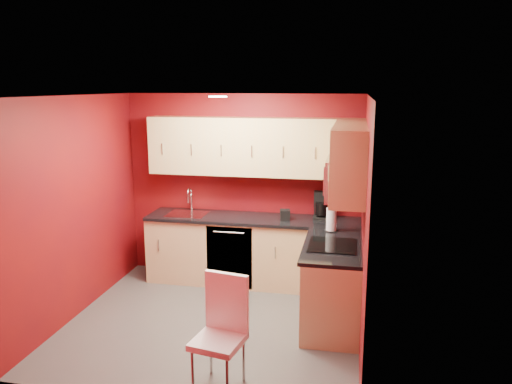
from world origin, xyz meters
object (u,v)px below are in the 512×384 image
(napkin_holder, at_px, (285,215))
(microwave, at_px, (345,178))
(coffee_maker, at_px, (322,206))
(paper_towel, at_px, (331,220))
(sink, at_px, (187,211))
(dining_chair, at_px, (218,335))

(napkin_holder, bearing_deg, microwave, -51.37)
(coffee_maker, xyz_separation_m, paper_towel, (0.15, -0.55, -0.03))
(sink, relative_size, paper_towel, 1.87)
(paper_towel, bearing_deg, sink, 167.22)
(sink, bearing_deg, microwave, -25.60)
(dining_chair, bearing_deg, napkin_holder, 94.69)
(napkin_holder, height_order, paper_towel, paper_towel)
(napkin_holder, relative_size, paper_towel, 0.48)
(sink, xyz_separation_m, coffee_maker, (1.79, 0.11, 0.14))
(coffee_maker, xyz_separation_m, dining_chair, (-0.70, -2.51, -0.58))
(dining_chair, bearing_deg, sink, 124.97)
(sink, bearing_deg, dining_chair, -65.65)
(napkin_holder, bearing_deg, paper_towel, -32.71)
(microwave, bearing_deg, sink, 154.40)
(microwave, relative_size, paper_towel, 2.73)
(coffee_maker, height_order, napkin_holder, coffee_maker)
(napkin_holder, bearing_deg, coffee_maker, 19.43)
(microwave, height_order, dining_chair, microwave)
(paper_towel, bearing_deg, dining_chair, -113.44)
(paper_towel, bearing_deg, napkin_holder, 147.29)
(microwave, bearing_deg, paper_towel, 105.40)
(microwave, bearing_deg, dining_chair, -125.72)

